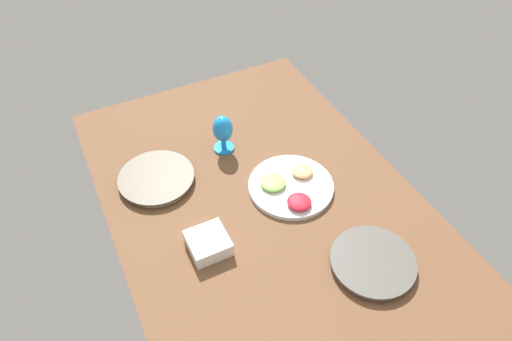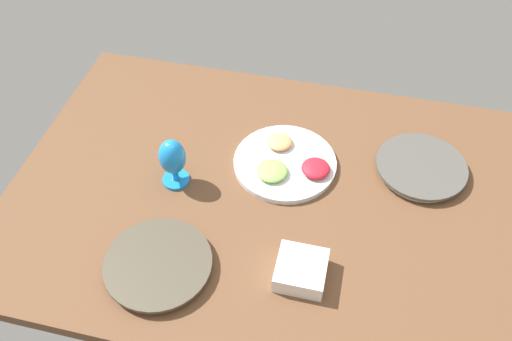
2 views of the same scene
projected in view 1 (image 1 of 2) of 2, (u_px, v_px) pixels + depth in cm
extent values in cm
cube|color=brown|center=(266.00, 208.00, 162.91)|extent=(160.00, 104.00, 4.00)
cylinder|color=beige|center=(157.00, 180.00, 168.58)|extent=(25.55, 25.55, 1.72)
cylinder|color=#494233|center=(156.00, 177.00, 167.59)|extent=(27.77, 27.77, 1.03)
cylinder|color=silver|center=(372.00, 263.00, 143.53)|extent=(24.67, 24.67, 1.70)
cylinder|color=#4E4C47|center=(373.00, 261.00, 142.56)|extent=(26.81, 26.81, 1.02)
cylinder|color=silver|center=(291.00, 186.00, 166.32)|extent=(30.89, 30.89, 1.80)
ellipsoid|color=red|center=(299.00, 202.00, 158.06)|extent=(8.41, 8.41, 2.77)
ellipsoid|color=#F2A566|center=(302.00, 171.00, 168.71)|extent=(7.77, 7.77, 2.34)
ellipsoid|color=#8CC659|center=(273.00, 182.00, 164.76)|extent=(9.16, 9.16, 2.32)
cylinder|color=#1B85DE|center=(224.00, 148.00, 181.15)|extent=(7.93, 7.93, 1.00)
cylinder|color=#1B85DE|center=(224.00, 144.00, 179.53)|extent=(2.00, 2.00, 3.53)
ellipsoid|color=#1B85DE|center=(223.00, 129.00, 174.16)|extent=(7.72, 7.72, 11.47)
cube|color=white|center=(208.00, 243.00, 146.67)|extent=(12.48, 12.48, 5.34)
cube|color=#F9E072|center=(208.00, 240.00, 145.45)|extent=(10.24, 10.24, 1.71)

